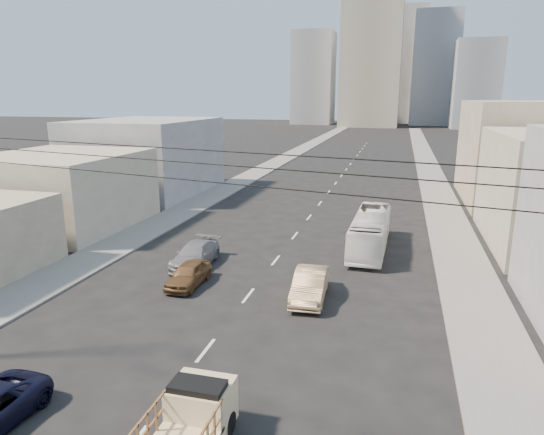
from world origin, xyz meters
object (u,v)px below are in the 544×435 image
at_px(sedan_brown, 189,274).
at_px(sedan_grey, 195,255).
at_px(city_bus, 370,231).
at_px(flatbed_pickup, 187,424).
at_px(sedan_tan, 310,285).

relative_size(sedan_brown, sedan_grey, 0.80).
bearing_deg(city_bus, flatbed_pickup, -98.76).
relative_size(flatbed_pickup, sedan_brown, 1.13).
height_order(flatbed_pickup, sedan_tan, flatbed_pickup).
distance_m(flatbed_pickup, sedan_tan, 12.45).
xyz_separation_m(flatbed_pickup, sedan_grey, (-6.56, 15.65, -0.38)).
bearing_deg(sedan_tan, flatbed_pickup, -99.95).
distance_m(flatbed_pickup, city_bus, 22.15).
bearing_deg(city_bus, sedan_grey, -148.20).
bearing_deg(sedan_grey, sedan_tan, -23.01).
distance_m(sedan_brown, sedan_grey, 3.34).
distance_m(sedan_brown, sedan_tan, 6.99).
relative_size(sedan_brown, sedan_tan, 0.84).
bearing_deg(sedan_brown, flatbed_pickup, -65.90).
bearing_deg(flatbed_pickup, city_bus, 79.79).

